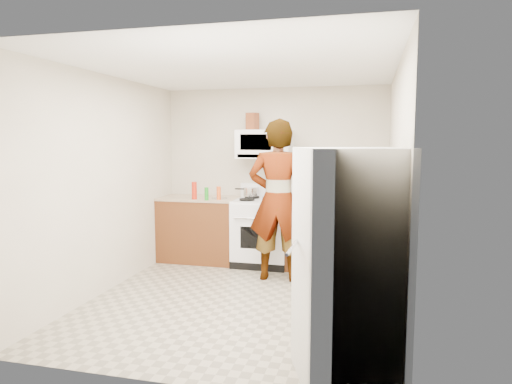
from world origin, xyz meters
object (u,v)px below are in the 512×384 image
(fridge, at_px, (348,266))
(microwave, at_px, (264,144))
(gas_range, at_px, (262,231))
(kettle, at_px, (310,192))
(saucepan, at_px, (251,192))
(person, at_px, (278,200))

(fridge, bearing_deg, microwave, 93.93)
(microwave, relative_size, fridge, 0.45)
(gas_range, xyz_separation_m, kettle, (0.66, 0.11, 0.55))
(kettle, bearing_deg, microwave, -165.32)
(gas_range, distance_m, saucepan, 0.59)
(gas_range, relative_size, kettle, 5.56)
(person, height_order, fridge, person)
(microwave, relative_size, kettle, 3.74)
(kettle, xyz_separation_m, saucepan, (-0.86, 0.06, -0.02))
(saucepan, bearing_deg, person, -55.22)
(kettle, bearing_deg, person, -96.91)
(fridge, xyz_separation_m, kettle, (-0.66, 3.00, 0.19))
(microwave, xyz_separation_m, person, (0.35, -0.75, -0.69))
(microwave, xyz_separation_m, fridge, (1.32, -3.01, -0.85))
(gas_range, xyz_separation_m, person, (0.35, -0.62, 0.52))
(gas_range, height_order, person, person)
(fridge, relative_size, saucepan, 7.75)
(microwave, height_order, kettle, microwave)
(person, distance_m, fridge, 2.47)
(person, bearing_deg, fridge, 109.78)
(gas_range, xyz_separation_m, saucepan, (-0.20, 0.17, 0.53))
(microwave, relative_size, person, 0.38)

